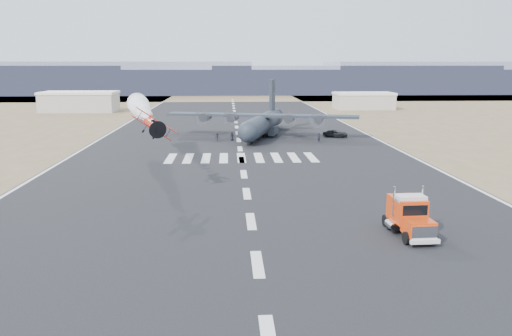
{
  "coord_description": "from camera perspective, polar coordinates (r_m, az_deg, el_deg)",
  "views": [
    {
      "loc": [
        -2.25,
        -40.9,
        15.68
      ],
      "look_at": [
        0.93,
        19.84,
        4.0
      ],
      "focal_mm": 38.0,
      "sensor_mm": 36.0,
      "label": 1
    }
  ],
  "objects": [
    {
      "name": "ridge_seg_c",
      "position": [
        307.46,
        -14.97,
        9.17
      ],
      "size": [
        150.0,
        50.0,
        17.0
      ],
      "primitive_type": "cube",
      "color": "gray",
      "rests_on": "ground"
    },
    {
      "name": "hangar_right",
      "position": [
        197.32,
        11.25,
        6.98
      ],
      "size": [
        20.5,
        12.5,
        5.9
      ],
      "color": "#A6A094",
      "rests_on": "ground"
    },
    {
      "name": "scrub_far",
      "position": [
        271.37,
        -2.54,
        7.54
      ],
      "size": [
        500.0,
        80.0,
        0.0
      ],
      "primitive_type": "cube",
      "color": "brown",
      "rests_on": "ground"
    },
    {
      "name": "crew_d",
      "position": [
        115.25,
        -0.31,
        3.52
      ],
      "size": [
        0.75,
        1.18,
        1.87
      ],
      "primitive_type": "imported",
      "rotation": [
        0.0,
        0.0,
        1.39
      ],
      "color": "black",
      "rests_on": "ground"
    },
    {
      "name": "smoke_trail",
      "position": [
        94.34,
        -12.19,
        6.42
      ],
      "size": [
        8.92,
        33.57,
        3.72
      ],
      "rotation": [
        0.0,
        0.0,
        0.21
      ],
      "color": "white"
    },
    {
      "name": "semi_truck",
      "position": [
        52.46,
        15.82,
        -4.82
      ],
      "size": [
        3.18,
        8.54,
        3.8
      ],
      "rotation": [
        0.0,
        0.0,
        0.05
      ],
      "color": "black",
      "rests_on": "ground"
    },
    {
      "name": "crew_g",
      "position": [
        111.6,
        6.64,
        3.21
      ],
      "size": [
        0.86,
        0.89,
        1.88
      ],
      "primitive_type": "imported",
      "rotation": [
        0.0,
        0.0,
        2.21
      ],
      "color": "black",
      "rests_on": "ground"
    },
    {
      "name": "support_vehicle",
      "position": [
        120.01,
        8.38,
        3.61
      ],
      "size": [
        5.93,
        4.84,
        1.5
      ],
      "primitive_type": "imported",
      "rotation": [
        0.0,
        0.0,
        1.05
      ],
      "color": "black",
      "rests_on": "ground"
    },
    {
      "name": "hangar_left",
      "position": [
        192.84,
        -18.07,
        6.69
      ],
      "size": [
        24.5,
        14.5,
        6.7
      ],
      "color": "#A6A094",
      "rests_on": "ground"
    },
    {
      "name": "crew_a",
      "position": [
        110.04,
        -0.64,
        3.14
      ],
      "size": [
        0.74,
        0.8,
        1.78
      ],
      "primitive_type": "imported",
      "rotation": [
        0.0,
        0.0,
        4.32
      ],
      "color": "black",
      "rests_on": "ground"
    },
    {
      "name": "aerobatic_biplane",
      "position": [
        66.69,
        -10.87,
        4.5
      ],
      "size": [
        5.01,
        5.48,
        4.55
      ],
      "rotation": [
        0.0,
        0.61,
        0.21
      ],
      "color": "red"
    },
    {
      "name": "crew_e",
      "position": [
        113.21,
        -2.54,
        3.35
      ],
      "size": [
        0.9,
        0.58,
        1.78
      ],
      "primitive_type": "imported",
      "rotation": [
        0.0,
        0.0,
        6.23
      ],
      "color": "black",
      "rests_on": "ground"
    },
    {
      "name": "ground",
      "position": [
        43.86,
        0.15,
        -10.07
      ],
      "size": [
        500.0,
        500.0,
        0.0
      ],
      "primitive_type": "plane",
      "color": "black",
      "rests_on": "ground"
    },
    {
      "name": "ridge_seg_e",
      "position": [
        308.44,
        9.73,
        9.19
      ],
      "size": [
        150.0,
        50.0,
        15.0
      ],
      "primitive_type": "cube",
      "color": "gray",
      "rests_on": "ground"
    },
    {
      "name": "transport_aircraft",
      "position": [
        120.74,
        0.76,
        4.91
      ],
      "size": [
        41.79,
        34.15,
        12.18
      ],
      "rotation": [
        0.0,
        0.0,
        -0.25
      ],
      "color": "#1F272F",
      "rests_on": "ground"
    },
    {
      "name": "crew_f",
      "position": [
        117.42,
        0.72,
        3.59
      ],
      "size": [
        1.54,
        1.13,
        1.6
      ],
      "primitive_type": "imported",
      "rotation": [
        0.0,
        0.0,
        5.79
      ],
      "color": "black",
      "rests_on": "ground"
    },
    {
      "name": "runway_markings",
      "position": [
        102.14,
        -1.7,
        2.04
      ],
      "size": [
        60.0,
        260.0,
        0.01
      ],
      "primitive_type": null,
      "color": "silver",
      "rests_on": "ground"
    },
    {
      "name": "crew_c",
      "position": [
        112.58,
        -4.08,
        3.26
      ],
      "size": [
        1.18,
        0.92,
        1.66
      ],
      "primitive_type": "imported",
      "rotation": [
        0.0,
        0.0,
        2.69
      ],
      "color": "black",
      "rests_on": "ground"
    },
    {
      "name": "ridge_seg_d",
      "position": [
        301.05,
        -2.6,
        9.11
      ],
      "size": [
        150.0,
        50.0,
        13.0
      ],
      "primitive_type": "cube",
      "color": "gray",
      "rests_on": "ground"
    },
    {
      "name": "crew_b",
      "position": [
        112.58,
        0.27,
        3.32
      ],
      "size": [
        1.01,
        0.98,
        1.8
      ],
      "primitive_type": "imported",
      "rotation": [
        0.0,
        0.0,
        0.73
      ],
      "color": "black",
      "rests_on": "ground"
    },
    {
      "name": "crew_h",
      "position": [
        110.62,
        -0.36,
        3.16
      ],
      "size": [
        0.74,
        0.94,
        1.69
      ],
      "primitive_type": "imported",
      "rotation": [
        0.0,
        0.0,
        1.9
      ],
      "color": "black",
      "rests_on": "ground"
    },
    {
      "name": "ridge_seg_f",
      "position": [
        328.76,
        20.99,
        8.91
      ],
      "size": [
        150.0,
        50.0,
        17.0
      ],
      "primitive_type": "cube",
      "color": "gray",
      "rests_on": "ground"
    }
  ]
}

